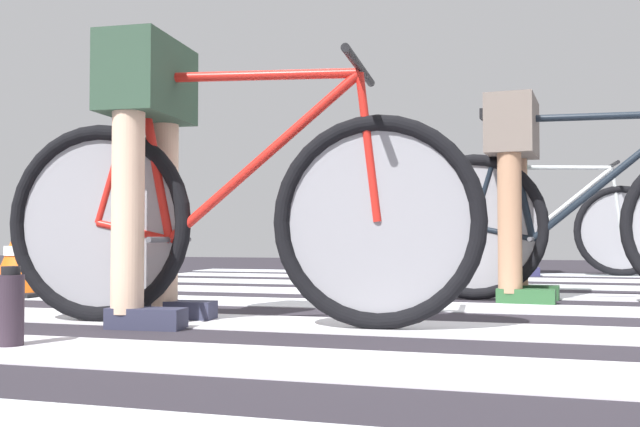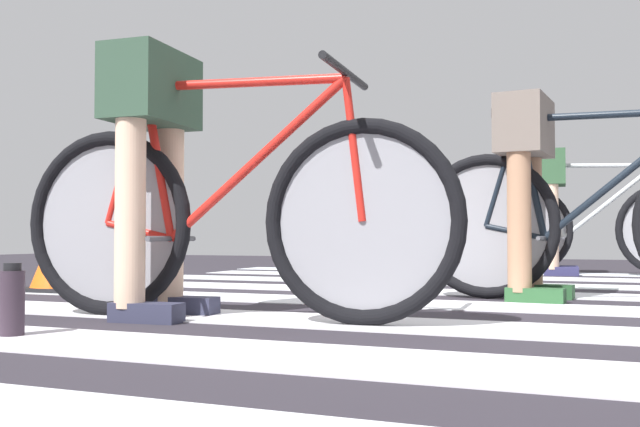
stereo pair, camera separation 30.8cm
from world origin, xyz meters
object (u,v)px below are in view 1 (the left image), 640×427
(cyclist_1_of_3, at_px, (148,140))
(traffic_cone, at_px, (22,257))
(cyclist_2_of_3, at_px, (514,170))
(bicycle_2_of_3, at_px, (583,220))
(bicycle_1_of_3, at_px, (231,214))
(cyclist_3_of_3, at_px, (513,196))
(water_bottle, at_px, (10,309))
(bicycle_3_of_3, at_px, (553,228))

(cyclist_1_of_3, height_order, traffic_cone, cyclist_1_of_3)
(traffic_cone, bearing_deg, cyclist_2_of_3, 8.80)
(cyclist_1_of_3, height_order, cyclist_2_of_3, cyclist_1_of_3)
(bicycle_2_of_3, bearing_deg, bicycle_1_of_3, -129.43)
(cyclist_2_of_3, bearing_deg, cyclist_1_of_3, -128.41)
(bicycle_1_of_3, height_order, bicycle_2_of_3, same)
(cyclist_2_of_3, height_order, cyclist_3_of_3, cyclist_3_of_3)
(cyclist_2_of_3, xyz_separation_m, cyclist_3_of_3, (-0.08, 2.50, 0.01))
(water_bottle, bearing_deg, cyclist_2_of_3, 55.59)
(cyclist_1_of_3, relative_size, traffic_cone, 2.36)
(bicycle_2_of_3, bearing_deg, traffic_cone, -168.01)
(bicycle_3_of_3, bearing_deg, traffic_cone, -137.21)
(bicycle_1_of_3, relative_size, traffic_cone, 4.05)
(bicycle_1_of_3, bearing_deg, cyclist_1_of_3, 180.00)
(bicycle_2_of_3, xyz_separation_m, cyclist_2_of_3, (-0.31, 0.03, 0.25))
(bicycle_1_of_3, relative_size, cyclist_3_of_3, 1.74)
(bicycle_1_of_3, xyz_separation_m, traffic_cone, (-1.59, 0.90, -0.18))
(bicycle_3_of_3, height_order, cyclist_3_of_3, cyclist_3_of_3)
(water_bottle, relative_size, traffic_cone, 0.52)
(water_bottle, distance_m, traffic_cone, 1.94)
(water_bottle, bearing_deg, cyclist_1_of_3, 81.99)
(cyclist_2_of_3, bearing_deg, bicycle_2_of_3, 0.00)
(bicycle_1_of_3, height_order, traffic_cone, bicycle_1_of_3)
(cyclist_1_of_3, relative_size, cyclist_3_of_3, 1.01)
(cyclist_3_of_3, bearing_deg, cyclist_2_of_3, -92.17)
(cyclist_2_of_3, bearing_deg, bicycle_3_of_3, 89.44)
(water_bottle, xyz_separation_m, traffic_cone, (-1.19, 1.53, 0.09))
(cyclist_2_of_3, relative_size, cyclist_3_of_3, 0.98)
(bicycle_2_of_3, relative_size, traffic_cone, 4.05)
(bicycle_2_of_3, bearing_deg, cyclist_2_of_3, -180.00)
(traffic_cone, bearing_deg, bicycle_3_of_3, 46.80)
(cyclist_1_of_3, xyz_separation_m, cyclist_2_of_3, (1.23, 1.31, -0.02))
(cyclist_2_of_3, xyz_separation_m, water_bottle, (-1.31, -1.91, -0.53))
(bicycle_1_of_3, distance_m, cyclist_3_of_3, 3.89)
(bicycle_2_of_3, height_order, bicycle_3_of_3, same)
(cyclist_1_of_3, height_order, bicycle_3_of_3, cyclist_1_of_3)
(cyclist_2_of_3, bearing_deg, bicycle_1_of_3, -120.72)
(cyclist_2_of_3, distance_m, traffic_cone, 2.57)
(bicycle_1_of_3, bearing_deg, cyclist_2_of_3, 50.76)
(bicycle_2_of_3, relative_size, bicycle_3_of_3, 1.00)
(bicycle_1_of_3, bearing_deg, bicycle_2_of_3, 42.05)
(cyclist_1_of_3, bearing_deg, cyclist_2_of_3, 43.06)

